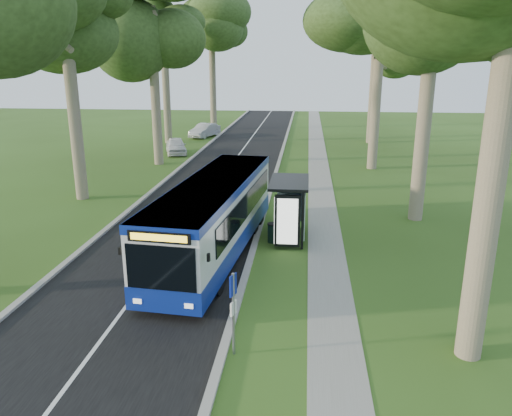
{
  "coord_description": "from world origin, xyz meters",
  "views": [
    {
      "loc": [
        2.07,
        -18.14,
        7.54
      ],
      "look_at": [
        0.04,
        1.74,
        1.6
      ],
      "focal_mm": 35.0,
      "sensor_mm": 36.0,
      "label": 1
    }
  ],
  "objects_px": {
    "bus_shelter": "(292,201)",
    "car_white": "(176,146)",
    "litter_bin": "(273,233)",
    "bus_stop_sign": "(233,304)",
    "bus": "(215,217)",
    "car_silver": "(205,130)"
  },
  "relations": [
    {
      "from": "bus_shelter",
      "to": "car_white",
      "type": "distance_m",
      "value": 22.69
    },
    {
      "from": "bus_shelter",
      "to": "litter_bin",
      "type": "relative_size",
      "value": 3.59
    },
    {
      "from": "car_white",
      "to": "bus_stop_sign",
      "type": "bearing_deg",
      "value": -90.59
    },
    {
      "from": "bus",
      "to": "litter_bin",
      "type": "relative_size",
      "value": 13.68
    },
    {
      "from": "bus_stop_sign",
      "to": "litter_bin",
      "type": "distance_m",
      "value": 8.71
    },
    {
      "from": "bus_stop_sign",
      "to": "car_silver",
      "type": "height_order",
      "value": "bus_stop_sign"
    },
    {
      "from": "litter_bin",
      "to": "car_silver",
      "type": "bearing_deg",
      "value": 106.86
    },
    {
      "from": "bus",
      "to": "car_white",
      "type": "xyz_separation_m",
      "value": [
        -7.32,
        21.94,
        -0.9
      ]
    },
    {
      "from": "bus_shelter",
      "to": "litter_bin",
      "type": "bearing_deg",
      "value": -170.16
    },
    {
      "from": "bus_stop_sign",
      "to": "litter_bin",
      "type": "bearing_deg",
      "value": 107.59
    },
    {
      "from": "car_white",
      "to": "car_silver",
      "type": "height_order",
      "value": "car_silver"
    },
    {
      "from": "bus",
      "to": "litter_bin",
      "type": "xyz_separation_m",
      "value": [
        2.21,
        1.63,
        -1.13
      ]
    },
    {
      "from": "car_white",
      "to": "litter_bin",
      "type": "bearing_deg",
      "value": -82.9
    },
    {
      "from": "bus_stop_sign",
      "to": "bus_shelter",
      "type": "height_order",
      "value": "bus_shelter"
    },
    {
      "from": "bus",
      "to": "litter_bin",
      "type": "bearing_deg",
      "value": 41.78
    },
    {
      "from": "bus_stop_sign",
      "to": "car_white",
      "type": "height_order",
      "value": "bus_stop_sign"
    },
    {
      "from": "bus_stop_sign",
      "to": "car_white",
      "type": "bearing_deg",
      "value": 127.92
    },
    {
      "from": "car_white",
      "to": "bus",
      "type": "bearing_deg",
      "value": -89.6
    },
    {
      "from": "bus_stop_sign",
      "to": "car_silver",
      "type": "distance_m",
      "value": 39.33
    },
    {
      "from": "bus_shelter",
      "to": "car_white",
      "type": "xyz_separation_m",
      "value": [
        -10.32,
        20.17,
        -1.17
      ]
    },
    {
      "from": "litter_bin",
      "to": "car_white",
      "type": "xyz_separation_m",
      "value": [
        -9.53,
        20.3,
        0.24
      ]
    },
    {
      "from": "bus_shelter",
      "to": "car_silver",
      "type": "relative_size",
      "value": 0.72
    }
  ]
}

